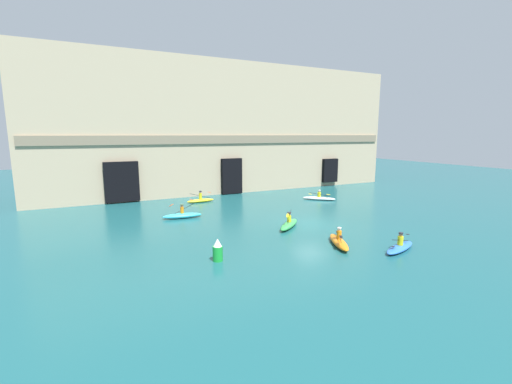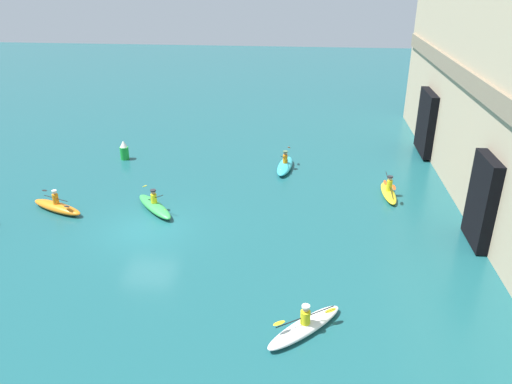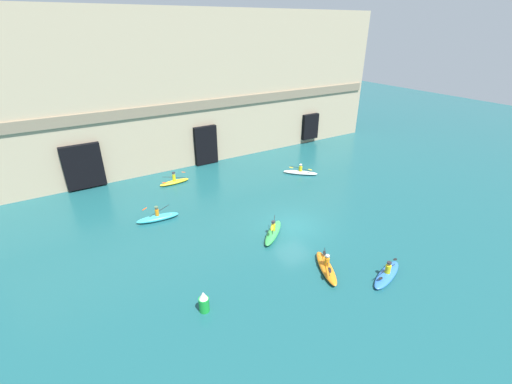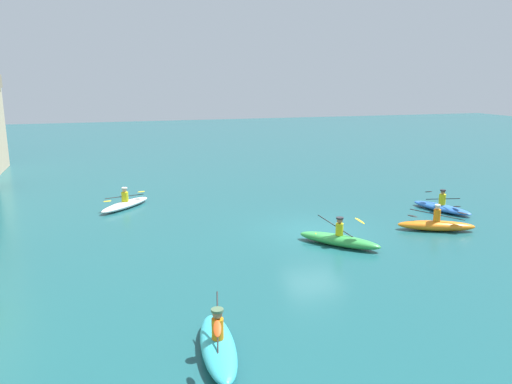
{
  "view_description": "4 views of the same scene",
  "coord_description": "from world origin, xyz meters",
  "px_view_note": "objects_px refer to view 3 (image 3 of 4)",
  "views": [
    {
      "loc": [
        -15.14,
        -21.14,
        6.84
      ],
      "look_at": [
        -2.84,
        3.71,
        2.15
      ],
      "focal_mm": 24.0,
      "sensor_mm": 36.0,
      "label": 1
    },
    {
      "loc": [
        20.2,
        7.34,
        11.42
      ],
      "look_at": [
        -2.72,
        4.97,
        0.97
      ],
      "focal_mm": 35.0,
      "sensor_mm": 36.0,
      "label": 2
    },
    {
      "loc": [
        -13.77,
        -17.09,
        13.54
      ],
      "look_at": [
        -1.81,
        2.52,
        2.26
      ],
      "focal_mm": 24.0,
      "sensor_mm": 36.0,
      "label": 3
    },
    {
      "loc": [
        -18.98,
        8.47,
        6.46
      ],
      "look_at": [
        -1.74,
        3.16,
        2.34
      ],
      "focal_mm": 35.0,
      "sensor_mm": 36.0,
      "label": 4
    }
  ],
  "objects_px": {
    "kayak_blue": "(387,274)",
    "kayak_orange": "(326,267)",
    "kayak_yellow": "(174,181)",
    "kayak_cyan": "(158,217)",
    "kayak_green": "(273,232)",
    "kayak_white": "(300,172)",
    "marker_buoy": "(204,302)"
  },
  "relations": [
    {
      "from": "kayak_green",
      "to": "kayak_white",
      "type": "xyz_separation_m",
      "value": [
        8.52,
        7.78,
        -0.04
      ]
    },
    {
      "from": "kayak_orange",
      "to": "kayak_white",
      "type": "height_order",
      "value": "kayak_orange"
    },
    {
      "from": "kayak_blue",
      "to": "kayak_orange",
      "type": "bearing_deg",
      "value": -59.96
    },
    {
      "from": "kayak_white",
      "to": "marker_buoy",
      "type": "relative_size",
      "value": 2.38
    },
    {
      "from": "kayak_green",
      "to": "kayak_yellow",
      "type": "distance_m",
      "value": 12.52
    },
    {
      "from": "kayak_green",
      "to": "kayak_blue",
      "type": "bearing_deg",
      "value": 72.88
    },
    {
      "from": "kayak_blue",
      "to": "kayak_orange",
      "type": "distance_m",
      "value": 3.55
    },
    {
      "from": "kayak_cyan",
      "to": "kayak_blue",
      "type": "xyz_separation_m",
      "value": [
        9.66,
        -13.6,
        -0.04
      ]
    },
    {
      "from": "kayak_blue",
      "to": "marker_buoy",
      "type": "xyz_separation_m",
      "value": [
        -10.35,
        3.19,
        0.38
      ]
    },
    {
      "from": "kayak_yellow",
      "to": "marker_buoy",
      "type": "xyz_separation_m",
      "value": [
        -4.05,
        -16.22,
        0.35
      ]
    },
    {
      "from": "kayak_white",
      "to": "kayak_blue",
      "type": "bearing_deg",
      "value": -66.22
    },
    {
      "from": "kayak_blue",
      "to": "kayak_yellow",
      "type": "bearing_deg",
      "value": -91.26
    },
    {
      "from": "kayak_white",
      "to": "marker_buoy",
      "type": "xyz_separation_m",
      "value": [
        -15.6,
        -11.85,
        0.37
      ]
    },
    {
      "from": "kayak_blue",
      "to": "kayak_orange",
      "type": "relative_size",
      "value": 1.0
    },
    {
      "from": "kayak_cyan",
      "to": "kayak_blue",
      "type": "height_order",
      "value": "kayak_cyan"
    },
    {
      "from": "kayak_cyan",
      "to": "kayak_blue",
      "type": "relative_size",
      "value": 1.0
    },
    {
      "from": "kayak_orange",
      "to": "marker_buoy",
      "type": "distance_m",
      "value": 7.71
    },
    {
      "from": "kayak_yellow",
      "to": "kayak_white",
      "type": "height_order",
      "value": "kayak_yellow"
    },
    {
      "from": "kayak_cyan",
      "to": "kayak_green",
      "type": "bearing_deg",
      "value": -38.56
    },
    {
      "from": "kayak_orange",
      "to": "kayak_white",
      "type": "xyz_separation_m",
      "value": [
        7.95,
        12.72,
        -0.03
      ]
    },
    {
      "from": "kayak_yellow",
      "to": "kayak_blue",
      "type": "bearing_deg",
      "value": -74.72
    },
    {
      "from": "kayak_yellow",
      "to": "kayak_orange",
      "type": "distance_m",
      "value": 17.46
    },
    {
      "from": "kayak_green",
      "to": "marker_buoy",
      "type": "distance_m",
      "value": 8.17
    },
    {
      "from": "kayak_orange",
      "to": "marker_buoy",
      "type": "bearing_deg",
      "value": -72.8
    },
    {
      "from": "kayak_orange",
      "to": "marker_buoy",
      "type": "relative_size",
      "value": 2.61
    },
    {
      "from": "kayak_cyan",
      "to": "kayak_green",
      "type": "relative_size",
      "value": 1.07
    },
    {
      "from": "marker_buoy",
      "to": "kayak_blue",
      "type": "bearing_deg",
      "value": -17.11
    },
    {
      "from": "kayak_yellow",
      "to": "kayak_white",
      "type": "xyz_separation_m",
      "value": [
        11.56,
        -4.37,
        -0.02
      ]
    },
    {
      "from": "kayak_blue",
      "to": "kayak_green",
      "type": "bearing_deg",
      "value": -84.98
    },
    {
      "from": "kayak_blue",
      "to": "kayak_orange",
      "type": "height_order",
      "value": "kayak_orange"
    },
    {
      "from": "kayak_blue",
      "to": "kayak_white",
      "type": "distance_m",
      "value": 15.92
    },
    {
      "from": "marker_buoy",
      "to": "kayak_orange",
      "type": "bearing_deg",
      "value": -6.48
    }
  ]
}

